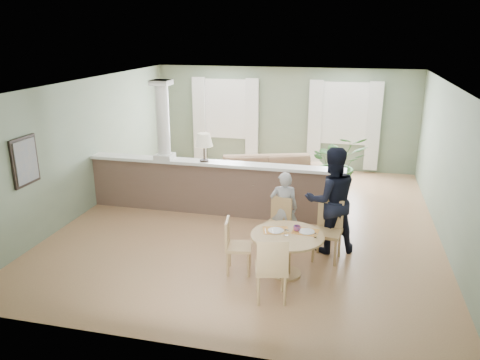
% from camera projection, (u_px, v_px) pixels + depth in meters
% --- Properties ---
extents(ground, '(8.00, 8.00, 0.00)m').
position_uv_depth(ground, '(253.00, 221.00, 9.34)').
color(ground, tan).
rests_on(ground, ground).
extents(room_shell, '(7.02, 8.02, 2.71)m').
position_uv_depth(room_shell, '(259.00, 125.00, 9.37)').
color(room_shell, gray).
rests_on(room_shell, ground).
extents(pony_wall, '(5.32, 0.38, 2.70)m').
position_uv_depth(pony_wall, '(208.00, 180.00, 9.52)').
color(pony_wall, brown).
rests_on(pony_wall, ground).
extents(sofa, '(2.92, 1.86, 0.79)m').
position_uv_depth(sofa, '(269.00, 175.00, 10.90)').
color(sofa, '#8F684E').
rests_on(sofa, ground).
extents(houseplant, '(1.52, 1.41, 1.39)m').
position_uv_depth(houseplant, '(338.00, 164.00, 10.75)').
color(houseplant, '#306227').
rests_on(houseplant, ground).
extents(dining_table, '(1.12, 1.12, 0.77)m').
position_uv_depth(dining_table, '(287.00, 243.00, 7.13)').
color(dining_table, tan).
rests_on(dining_table, ground).
extents(chair_far_boy, '(0.49, 0.49, 0.89)m').
position_uv_depth(chair_far_boy, '(278.00, 221.00, 8.08)').
color(chair_far_boy, tan).
rests_on(chair_far_boy, ground).
extents(chair_far_man, '(0.51, 0.51, 0.98)m').
position_uv_depth(chair_far_man, '(328.00, 227.00, 7.67)').
color(chair_far_man, tan).
rests_on(chair_far_man, ground).
extents(chair_near, '(0.54, 0.54, 0.99)m').
position_uv_depth(chair_near, '(272.00, 267.00, 6.39)').
color(chair_near, tan).
rests_on(chair_near, ground).
extents(chair_side, '(0.45, 0.45, 0.88)m').
position_uv_depth(chair_side, '(234.00, 243.00, 7.23)').
color(chair_side, tan).
rests_on(chair_side, ground).
extents(child_person, '(0.52, 0.38, 1.32)m').
position_uv_depth(child_person, '(284.00, 208.00, 8.17)').
color(child_person, '#A0A1A6').
rests_on(child_person, ground).
extents(man_person, '(1.07, 0.95, 1.83)m').
position_uv_depth(man_person, '(331.00, 200.00, 7.84)').
color(man_person, black).
rests_on(man_person, ground).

